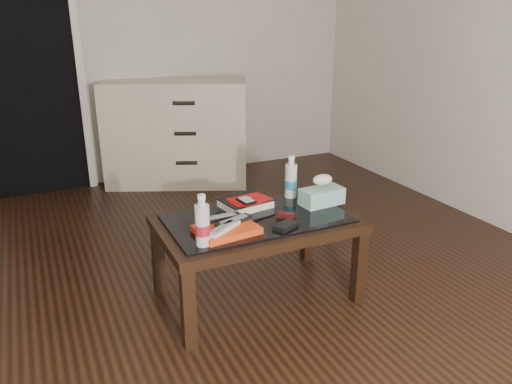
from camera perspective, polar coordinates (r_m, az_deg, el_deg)
ground at (r=2.44m, az=-10.26°, el=-16.74°), size 5.00×5.00×0.00m
doorway at (r=4.40m, az=-25.06°, el=12.65°), size 0.90×0.08×2.07m
coffee_table at (r=2.56m, az=0.13°, el=-4.24°), size 1.00×0.60×0.46m
dresser at (r=4.42m, az=-9.07°, el=6.70°), size 1.30×0.93×0.90m
magazines at (r=2.36m, az=-3.38°, el=-4.30°), size 0.30×0.24×0.03m
remote_silver at (r=2.31m, az=-3.70°, el=-4.13°), size 0.20×0.15×0.02m
remote_black_front at (r=2.39m, az=-2.55°, el=-3.31°), size 0.21×0.11×0.02m
remote_black_back at (r=2.43m, az=-4.06°, el=-2.93°), size 0.20×0.06×0.02m
textbook at (r=2.66m, az=-1.22°, el=-1.25°), size 0.28×0.24×0.05m
dvd_mailers at (r=2.63m, az=-1.03°, el=-0.83°), size 0.20×0.16×0.01m
ipod at (r=2.59m, az=-1.13°, el=-0.97°), size 0.08×0.11×0.02m
flip_phone at (r=2.54m, az=3.42°, el=-2.63°), size 0.10×0.09×0.02m
wallet at (r=2.41m, az=3.40°, el=-3.86°), size 0.14×0.11×0.02m
water_bottle_left at (r=2.21m, az=-6.16°, el=-3.22°), size 0.07×0.07×0.24m
water_bottle_right at (r=2.78m, az=4.02°, el=1.76°), size 0.08×0.08×0.24m
tissue_box at (r=2.71m, az=7.53°, el=-0.49°), size 0.24×0.14×0.09m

